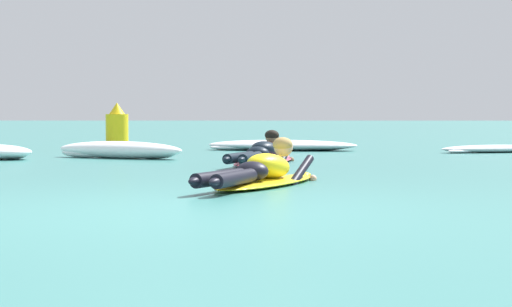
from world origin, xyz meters
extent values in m
plane|color=#387A75|center=(0.00, 10.00, 0.00)|extent=(120.00, 120.00, 0.00)
ellipsoid|color=yellow|center=(0.57, 2.43, 0.04)|extent=(1.38, 2.21, 0.07)
ellipsoid|color=yellow|center=(0.98, 3.37, 0.05)|extent=(0.27, 0.26, 0.06)
ellipsoid|color=yellow|center=(0.59, 2.47, 0.20)|extent=(0.65, 0.81, 0.35)
ellipsoid|color=black|center=(0.42, 2.10, 0.17)|extent=(0.42, 0.39, 0.20)
cylinder|color=black|center=(0.12, 1.60, 0.14)|extent=(0.51, 0.83, 0.14)
ellipsoid|color=black|center=(-0.07, 1.22, 0.14)|extent=(0.18, 0.24, 0.08)
cylinder|color=black|center=(0.27, 1.54, 0.14)|extent=(0.43, 0.85, 0.14)
ellipsoid|color=black|center=(0.12, 1.14, 0.14)|extent=(0.18, 0.24, 0.08)
cylinder|color=black|center=(0.54, 2.92, 0.12)|extent=(0.33, 0.60, 0.35)
sphere|color=tan|center=(0.70, 3.28, 0.02)|extent=(0.09, 0.09, 0.09)
cylinder|color=black|center=(0.94, 2.72, 0.12)|extent=(0.33, 0.60, 0.35)
sphere|color=tan|center=(1.09, 3.07, 0.02)|extent=(0.09, 0.09, 0.09)
sphere|color=tan|center=(0.75, 2.85, 0.38)|extent=(0.21, 0.21, 0.21)
ellipsoid|color=#AD894C|center=(0.74, 2.83, 0.41)|extent=(0.28, 0.27, 0.16)
ellipsoid|color=#E54C66|center=(0.53, 6.22, 0.04)|extent=(1.21, 2.43, 0.07)
ellipsoid|color=#E54C66|center=(0.83, 7.31, 0.05)|extent=(0.26, 0.25, 0.06)
ellipsoid|color=black|center=(0.54, 6.27, 0.20)|extent=(0.57, 0.77, 0.35)
ellipsoid|color=black|center=(0.44, 5.89, 0.17)|extent=(0.40, 0.36, 0.20)
cylinder|color=black|center=(0.19, 5.32, 0.14)|extent=(0.44, 0.93, 0.14)
ellipsoid|color=black|center=(0.05, 4.87, 0.14)|extent=(0.16, 0.24, 0.08)
cylinder|color=black|center=(0.35, 5.27, 0.14)|extent=(0.33, 0.94, 0.14)
ellipsoid|color=black|center=(0.25, 4.82, 0.14)|extent=(0.16, 0.24, 0.08)
cylinder|color=black|center=(0.43, 6.70, 0.12)|extent=(0.24, 0.59, 0.34)
sphere|color=#8C6647|center=(0.54, 7.06, 0.02)|extent=(0.09, 0.09, 0.09)
cylinder|color=black|center=(0.85, 6.56, 0.12)|extent=(0.24, 0.59, 0.34)
sphere|color=#8C6647|center=(0.95, 6.91, 0.02)|extent=(0.09, 0.09, 0.09)
sphere|color=#8C6647|center=(0.65, 6.66, 0.38)|extent=(0.21, 0.21, 0.21)
ellipsoid|color=black|center=(0.65, 6.64, 0.41)|extent=(0.27, 0.25, 0.16)
ellipsoid|color=white|center=(4.89, 9.86, 0.07)|extent=(2.30, 1.12, 0.14)
ellipsoid|color=white|center=(4.26, 9.63, 0.04)|extent=(0.83, 0.66, 0.08)
ellipsoid|color=white|center=(0.86, 10.70, 0.10)|extent=(3.14, 1.57, 0.21)
ellipsoid|color=white|center=(1.63, 10.71, 0.07)|extent=(1.20, 0.91, 0.15)
ellipsoid|color=white|center=(-0.04, 10.77, 0.06)|extent=(1.10, 0.54, 0.11)
ellipsoid|color=white|center=(-3.56, 7.37, 0.09)|extent=(0.61, 0.50, 0.17)
ellipsoid|color=white|center=(-1.87, 7.69, 0.14)|extent=(2.37, 1.43, 0.28)
ellipsoid|color=white|center=(-1.30, 7.52, 0.10)|extent=(0.89, 0.46, 0.20)
ellipsoid|color=white|center=(-2.54, 7.94, 0.08)|extent=(0.87, 0.63, 0.16)
cylinder|color=yellow|center=(-2.56, 11.49, 0.36)|extent=(0.47, 0.47, 0.72)
cone|color=yellow|center=(-2.56, 11.49, 0.84)|extent=(0.33, 0.33, 0.24)
cylinder|color=black|center=(-2.56, 11.49, 0.06)|extent=(0.49, 0.49, 0.12)
camera|label=1|loc=(0.58, -6.66, 0.77)|focal=61.21mm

